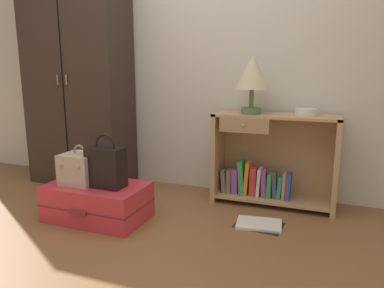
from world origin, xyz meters
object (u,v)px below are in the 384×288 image
bottle (47,200)px  table_lamp (252,75)px  bowl (306,112)px  open_book_on_floor (259,224)px  train_case (80,168)px  suitcase_large (98,202)px  bookshelf (270,162)px  handbag (106,167)px  wardrobe (78,79)px

bottle → table_lamp: bearing=28.5°
bowl → bottle: bowl is taller
bottle → open_book_on_floor: bearing=11.5°
train_case → suitcase_large: bearing=6.9°
bookshelf → handbag: 1.37m
table_lamp → bottle: size_ratio=2.41×
table_lamp → bottle: table_lamp is taller
table_lamp → handbag: size_ratio=1.19×
handbag → bowl: bearing=31.9°
wardrobe → open_book_on_floor: size_ratio=5.69×
handbag → wardrobe: bearing=136.1°
table_lamp → open_book_on_floor: table_lamp is taller
table_lamp → bowl: (0.44, 0.03, -0.29)m
train_case → bowl: bearing=27.9°
table_lamp → bottle: bearing=-151.5°
bookshelf → wardrobe: bearing=-178.2°
bookshelf → suitcase_large: size_ratio=1.35×
bookshelf → bowl: size_ratio=5.90×
bottle → open_book_on_floor: 1.71m
open_book_on_floor → bottle: bearing=-168.5°
wardrobe → table_lamp: bearing=0.6°
wardrobe → suitcase_large: 1.39m
bowl → open_book_on_floor: 0.97m
table_lamp → suitcase_large: bearing=-142.0°
table_lamp → bowl: table_lamp is taller
table_lamp → train_case: 1.56m
bottle → suitcase_large: bearing=2.3°
wardrobe → train_case: wardrobe is taller
table_lamp → open_book_on_floor: bearing=-68.7°
handbag → bottle: size_ratio=2.02×
handbag → open_book_on_floor: bearing=17.3°
bowl → table_lamp: bearing=-176.0°
bowl → open_book_on_floor: (-0.26, -0.50, -0.79)m
bookshelf → train_case: bearing=-147.1°
bookshelf → suitcase_large: bookshelf is taller
bowl → train_case: (-1.58, -0.84, -0.41)m
bowl → suitcase_large: size_ratio=0.23×
table_lamp → bowl: bearing=4.0°
bookshelf → train_case: size_ratio=3.37×
bookshelf → table_lamp: size_ratio=2.14×
suitcase_large → handbag: size_ratio=1.90×
bookshelf → table_lamp: (-0.17, -0.04, 0.73)m
suitcase_large → handbag: bearing=-9.3°
table_lamp → train_case: table_lamp is taller
bottle → wardrobe: bearing=106.7°
suitcase_large → open_book_on_floor: size_ratio=2.06×
wardrobe → bottle: bearing=-73.3°
train_case → open_book_on_floor: train_case is taller
bowl → bottle: (-1.93, -0.84, -0.71)m
open_book_on_floor → bowl: bearing=62.5°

